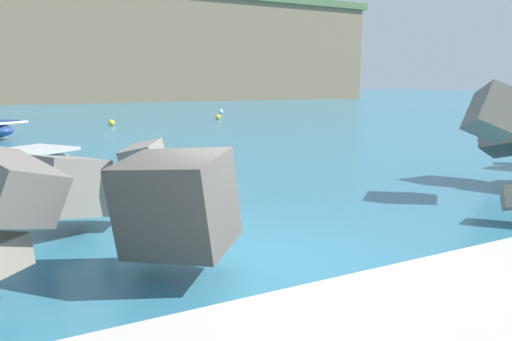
{
  "coord_description": "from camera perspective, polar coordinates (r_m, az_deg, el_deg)",
  "views": [
    {
      "loc": [
        -3.54,
        -6.99,
        2.91
      ],
      "look_at": [
        0.44,
        0.5,
        1.4
      ],
      "focal_mm": 34.31,
      "sensor_mm": 36.0,
      "label": 1
    }
  ],
  "objects": [
    {
      "name": "mooring_buoy_middle",
      "position": [
        40.54,
        -4.48,
        6.25
      ],
      "size": [
        0.44,
        0.44,
        0.44
      ],
      "color": "yellow",
      "rests_on": "ground"
    },
    {
      "name": "ground_plane",
      "position": [
        8.36,
        -1.06,
        -10.28
      ],
      "size": [
        400.0,
        400.0,
        0.0
      ],
      "primitive_type": "plane",
      "color": "#2D6B84"
    },
    {
      "name": "mooring_buoy_outer",
      "position": [
        48.35,
        -4.13,
        6.87
      ],
      "size": [
        0.44,
        0.44,
        0.44
      ],
      "color": "silver",
      "rests_on": "ground"
    },
    {
      "name": "breakwater_jetty",
      "position": [
        9.7,
        -2.63,
        0.54
      ],
      "size": [
        32.63,
        6.45,
        3.06
      ],
      "color": "gray",
      "rests_on": "ground"
    },
    {
      "name": "mooring_buoy_inner",
      "position": [
        35.73,
        -16.5,
        5.36
      ],
      "size": [
        0.44,
        0.44,
        0.44
      ],
      "color": "yellow",
      "rests_on": "ground"
    },
    {
      "name": "headland_bluff",
      "position": [
        99.86,
        -16.26,
        13.2
      ],
      "size": [
        86.94,
        43.19,
        17.97
      ],
      "color": "#847056",
      "rests_on": "ground"
    }
  ]
}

